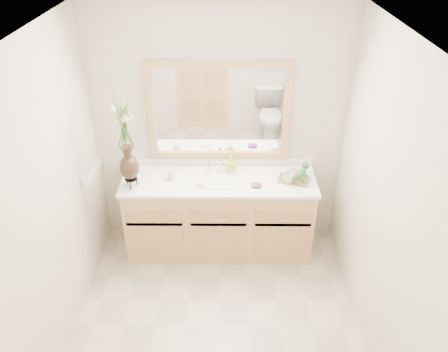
{
  "coord_description": "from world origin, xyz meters",
  "views": [
    {
      "loc": [
        0.07,
        -2.46,
        3.06
      ],
      "look_at": [
        0.05,
        0.65,
        1.1
      ],
      "focal_mm": 35.0,
      "sensor_mm": 36.0,
      "label": 1
    }
  ],
  "objects_px": {
    "soap_bottle": "(231,164)",
    "tray": "(293,180)",
    "flower_vase": "(124,130)",
    "tumbler": "(171,175)"
  },
  "relations": [
    {
      "from": "tumbler",
      "to": "soap_bottle",
      "type": "distance_m",
      "value": 0.58
    },
    {
      "from": "flower_vase",
      "to": "tray",
      "type": "bearing_deg",
      "value": 4.24
    },
    {
      "from": "tumbler",
      "to": "soap_bottle",
      "type": "bearing_deg",
      "value": 13.92
    },
    {
      "from": "soap_bottle",
      "to": "tray",
      "type": "xyz_separation_m",
      "value": [
        0.59,
        -0.16,
        -0.07
      ]
    },
    {
      "from": "flower_vase",
      "to": "tumbler",
      "type": "bearing_deg",
      "value": 20.25
    },
    {
      "from": "flower_vase",
      "to": "soap_bottle",
      "type": "relative_size",
      "value": 5.37
    },
    {
      "from": "tumbler",
      "to": "soap_bottle",
      "type": "relative_size",
      "value": 0.56
    },
    {
      "from": "flower_vase",
      "to": "soap_bottle",
      "type": "height_order",
      "value": "flower_vase"
    },
    {
      "from": "tumbler",
      "to": "tray",
      "type": "bearing_deg",
      "value": -0.94
    },
    {
      "from": "flower_vase",
      "to": "tumbler",
      "type": "height_order",
      "value": "flower_vase"
    }
  ]
}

